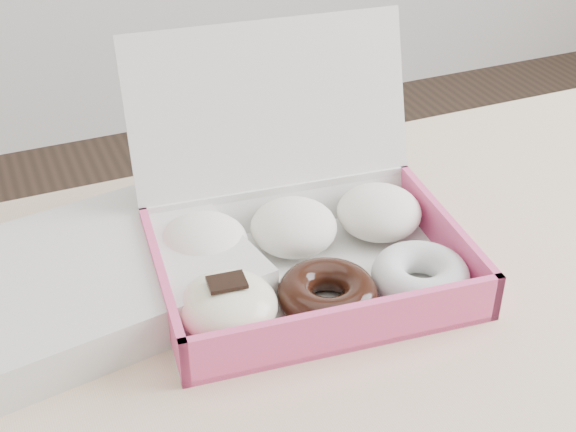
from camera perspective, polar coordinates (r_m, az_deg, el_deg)
name	(u,v)px	position (r m, az deg, el deg)	size (l,w,h in m)	color
table	(522,362)	(0.88, 16.29, -9.95)	(1.20, 0.80, 0.75)	#D4B48C
donut_box	(301,243)	(0.82, 0.94, -1.91)	(0.33, 0.31, 0.22)	silver
newspapers	(102,276)	(0.82, -13.12, -4.15)	(0.28, 0.22, 0.04)	silver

